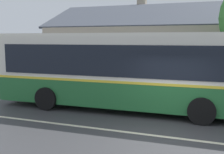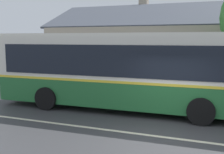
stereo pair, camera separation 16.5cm
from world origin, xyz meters
The scene contains 6 objects.
ground_plane centered at (0.00, 0.00, 0.00)m, with size 300.00×300.00×0.00m, color #38383A.
sidewalk_far centered at (0.00, 6.00, 0.07)m, with size 60.00×3.00×0.15m, color #9E9E99.
lane_divider_stripe centered at (0.00, 0.00, 0.00)m, with size 60.00×0.16×0.01m, color beige.
transit_bus centered at (-2.39, 2.90, 1.77)m, with size 11.14×2.97×3.31m.
bench_by_building centered at (-11.14, 5.50, 0.57)m, with size 1.69×0.51×0.94m.
bench_down_street centered at (-7.27, 5.32, 0.57)m, with size 1.70×0.51×0.94m.
Camera 1 is at (1.49, -8.56, 3.08)m, focal length 45.00 mm.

